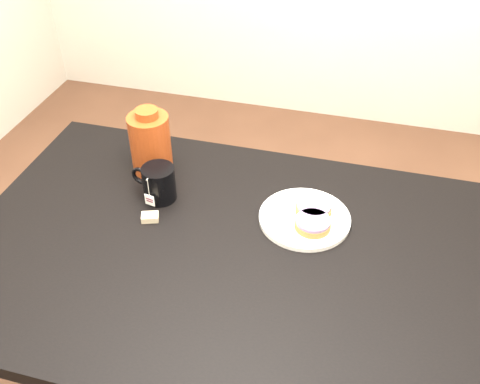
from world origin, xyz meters
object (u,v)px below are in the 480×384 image
Objects in this scene: teabag_pouch at (150,217)px; bagel_package at (150,143)px; bagel_front at (313,223)px; mug at (158,183)px; table at (234,272)px; bagel_back at (314,208)px; plate at (305,218)px.

bagel_package reaches higher than teabag_pouch.
mug is at bearing 176.53° from bagel_front.
bagel_back is (0.17, 0.18, 0.11)m from table.
bagel_package is (-0.07, 0.12, 0.04)m from mug.
mug is 3.17× the size of teabag_pouch.
teabag_pouch is 0.25m from bagel_package.
plate is 1.72× the size of mug.
teabag_pouch is (-0.42, -0.13, -0.02)m from bagel_back.
bagel_front is at bearing -54.17° from plate.
plate is at bearing 45.40° from table.
bagel_package reaches higher than bagel_back.
table is at bearing -11.56° from teabag_pouch.
table is 0.24m from plate.
table is 0.46m from bagel_package.
teabag_pouch is at bearing 168.44° from table.
bagel_back is 0.67× the size of bagel_package.
bagel_package is at bearing 110.02° from teabag_pouch.
mug is at bearing -175.39° from bagel_back.
plate is 0.04m from bagel_back.
plate is 0.41m from mug.
bagel_front is (0.03, -0.04, 0.02)m from plate.
bagel_package is (-0.51, 0.15, 0.07)m from bagel_front.
teabag_pouch is at bearing -69.98° from bagel_package.
bagel_front is 0.89× the size of mug.
table is 0.27m from bagel_back.
plate reaches higher than table.
mug is at bearing 95.87° from teabag_pouch.
mug reaches higher than bagel_back.
table is 0.27m from teabag_pouch.
bagel_front is at bearing -16.48° from bagel_package.
plate is at bearing 14.72° from teabag_pouch.
bagel_front is 0.44m from mug.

